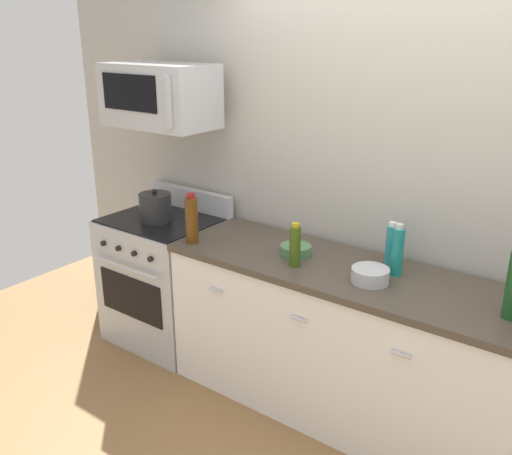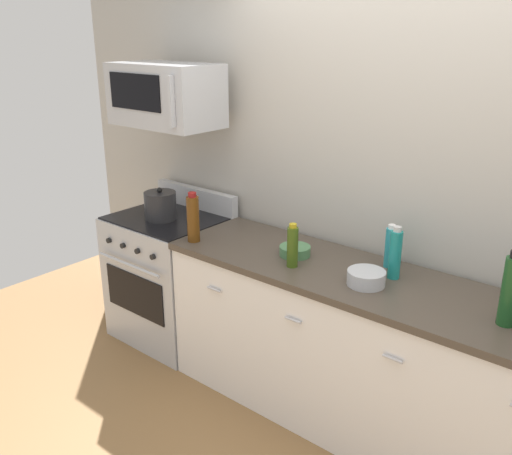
{
  "view_description": "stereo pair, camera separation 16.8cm",
  "coord_description": "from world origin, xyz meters",
  "px_view_note": "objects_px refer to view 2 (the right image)",
  "views": [
    {
      "loc": [
        1.07,
        -2.53,
        2.16
      ],
      "look_at": [
        -0.76,
        -0.05,
        1.05
      ],
      "focal_mm": 39.03,
      "sensor_mm": 36.0,
      "label": 1
    },
    {
      "loc": [
        1.2,
        -2.43,
        2.16
      ],
      "look_at": [
        -0.76,
        -0.05,
        1.05
      ],
      "focal_mm": 39.03,
      "sensor_mm": 36.0,
      "label": 2
    }
  ],
  "objects_px": {
    "bowl_steel_prep": "(366,277)",
    "stockpot": "(160,206)",
    "range_oven": "(170,276)",
    "bottle_olive_oil": "(293,246)",
    "bottle_wine_green": "(511,290)",
    "bottle_dish_soap": "(390,247)",
    "bottle_wine_amber": "(193,218)",
    "microwave": "(165,95)",
    "bowl_green_glaze": "(295,250)",
    "bottle_sparkling_teal": "(395,254)"
  },
  "relations": [
    {
      "from": "bottle_wine_green",
      "to": "stockpot",
      "type": "bearing_deg",
      "value": -179.79
    },
    {
      "from": "bottle_sparkling_teal",
      "to": "microwave",
      "type": "bearing_deg",
      "value": -178.53
    },
    {
      "from": "bottle_wine_green",
      "to": "bottle_sparkling_teal",
      "type": "distance_m",
      "value": 0.62
    },
    {
      "from": "range_oven",
      "to": "bowl_steel_prep",
      "type": "distance_m",
      "value": 1.68
    },
    {
      "from": "bottle_dish_soap",
      "to": "bowl_green_glaze",
      "type": "distance_m",
      "value": 0.54
    },
    {
      "from": "bowl_steel_prep",
      "to": "bottle_olive_oil",
      "type": "bearing_deg",
      "value": -173.02
    },
    {
      "from": "bowl_green_glaze",
      "to": "bowl_steel_prep",
      "type": "bearing_deg",
      "value": -9.64
    },
    {
      "from": "bowl_green_glaze",
      "to": "bottle_wine_amber",
      "type": "bearing_deg",
      "value": -161.09
    },
    {
      "from": "bottle_sparkling_teal",
      "to": "bowl_green_glaze",
      "type": "height_order",
      "value": "bottle_sparkling_teal"
    },
    {
      "from": "bottle_wine_amber",
      "to": "bowl_green_glaze",
      "type": "distance_m",
      "value": 0.66
    },
    {
      "from": "bottle_sparkling_teal",
      "to": "stockpot",
      "type": "distance_m",
      "value": 1.68
    },
    {
      "from": "range_oven",
      "to": "bottle_olive_oil",
      "type": "distance_m",
      "value": 1.31
    },
    {
      "from": "range_oven",
      "to": "stockpot",
      "type": "bearing_deg",
      "value": -90.0
    },
    {
      "from": "bottle_wine_amber",
      "to": "microwave",
      "type": "bearing_deg",
      "value": 152.33
    },
    {
      "from": "bottle_olive_oil",
      "to": "stockpot",
      "type": "relative_size",
      "value": 1.11
    },
    {
      "from": "microwave",
      "to": "bottle_dish_soap",
      "type": "xyz_separation_m",
      "value": [
        1.58,
        0.16,
        -0.71
      ]
    },
    {
      "from": "bottle_wine_green",
      "to": "bowl_steel_prep",
      "type": "xyz_separation_m",
      "value": [
        -0.68,
        -0.03,
        -0.13
      ]
    },
    {
      "from": "bowl_steel_prep",
      "to": "stockpot",
      "type": "xyz_separation_m",
      "value": [
        -1.6,
        0.03,
        0.06
      ]
    },
    {
      "from": "microwave",
      "to": "stockpot",
      "type": "relative_size",
      "value": 3.33
    },
    {
      "from": "range_oven",
      "to": "bottle_wine_green",
      "type": "bearing_deg",
      "value": -1.13
    },
    {
      "from": "bottle_wine_amber",
      "to": "bowl_steel_prep",
      "type": "xyz_separation_m",
      "value": [
        1.13,
        0.12,
        -0.11
      ]
    },
    {
      "from": "bottle_sparkling_teal",
      "to": "bowl_steel_prep",
      "type": "height_order",
      "value": "bottle_sparkling_teal"
    },
    {
      "from": "bowl_green_glaze",
      "to": "microwave",
      "type": "bearing_deg",
      "value": 178.03
    },
    {
      "from": "stockpot",
      "to": "range_oven",
      "type": "bearing_deg",
      "value": 90.0
    },
    {
      "from": "bottle_wine_green",
      "to": "bowl_green_glaze",
      "type": "distance_m",
      "value": 1.2
    },
    {
      "from": "bottle_dish_soap",
      "to": "bottle_wine_amber",
      "type": "bearing_deg",
      "value": -159.76
    },
    {
      "from": "bottle_olive_oil",
      "to": "microwave",
      "type": "bearing_deg",
      "value": 171.43
    },
    {
      "from": "bottle_olive_oil",
      "to": "stockpot",
      "type": "distance_m",
      "value": 1.17
    },
    {
      "from": "microwave",
      "to": "bottle_wine_amber",
      "type": "relative_size",
      "value": 2.39
    },
    {
      "from": "bottle_sparkling_teal",
      "to": "bowl_steel_prep",
      "type": "relative_size",
      "value": 1.46
    },
    {
      "from": "bottle_wine_amber",
      "to": "bowl_steel_prep",
      "type": "height_order",
      "value": "bottle_wine_amber"
    },
    {
      "from": "stockpot",
      "to": "bottle_wine_amber",
      "type": "bearing_deg",
      "value": -17.6
    },
    {
      "from": "microwave",
      "to": "bottle_olive_oil",
      "type": "height_order",
      "value": "microwave"
    },
    {
      "from": "bottle_dish_soap",
      "to": "bottle_wine_green",
      "type": "bearing_deg",
      "value": -19.88
    },
    {
      "from": "bottle_olive_oil",
      "to": "bowl_steel_prep",
      "type": "distance_m",
      "value": 0.44
    },
    {
      "from": "range_oven",
      "to": "bowl_green_glaze",
      "type": "xyz_separation_m",
      "value": [
        1.09,
        0.01,
        0.48
      ]
    },
    {
      "from": "range_oven",
      "to": "stockpot",
      "type": "height_order",
      "value": "stockpot"
    },
    {
      "from": "bottle_sparkling_teal",
      "to": "bowl_steel_prep",
      "type": "distance_m",
      "value": 0.2
    },
    {
      "from": "bottle_sparkling_teal",
      "to": "bottle_wine_amber",
      "type": "distance_m",
      "value": 1.23
    },
    {
      "from": "bottle_dish_soap",
      "to": "bottle_wine_amber",
      "type": "height_order",
      "value": "bottle_wine_amber"
    },
    {
      "from": "bottle_wine_amber",
      "to": "stockpot",
      "type": "relative_size",
      "value": 1.39
    },
    {
      "from": "bottle_olive_oil",
      "to": "bottle_dish_soap",
      "type": "bearing_deg",
      "value": 39.28
    },
    {
      "from": "bottle_wine_green",
      "to": "bottle_dish_soap",
      "type": "height_order",
      "value": "bottle_wine_green"
    },
    {
      "from": "bottle_wine_green",
      "to": "bowl_green_glaze",
      "type": "bearing_deg",
      "value": 177.48
    },
    {
      "from": "bottle_wine_amber",
      "to": "bowl_green_glaze",
      "type": "xyz_separation_m",
      "value": [
        0.62,
        0.21,
        -0.12
      ]
    },
    {
      "from": "bottle_wine_green",
      "to": "bottle_dish_soap",
      "type": "relative_size",
      "value": 1.43
    },
    {
      "from": "bottle_sparkling_teal",
      "to": "stockpot",
      "type": "xyz_separation_m",
      "value": [
        -1.67,
        -0.14,
        -0.04
      ]
    },
    {
      "from": "range_oven",
      "to": "bottle_wine_green",
      "type": "relative_size",
      "value": 3.06
    },
    {
      "from": "bottle_dish_soap",
      "to": "bottle_olive_oil",
      "type": "bearing_deg",
      "value": -140.72
    },
    {
      "from": "bottle_dish_soap",
      "to": "stockpot",
      "type": "height_order",
      "value": "bottle_dish_soap"
    }
  ]
}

